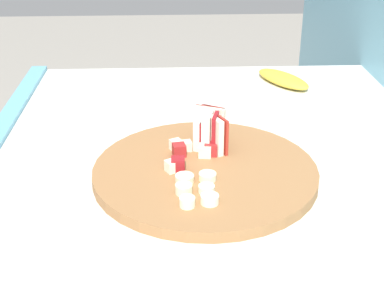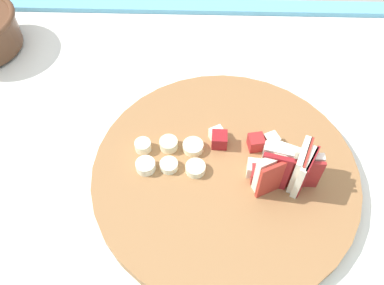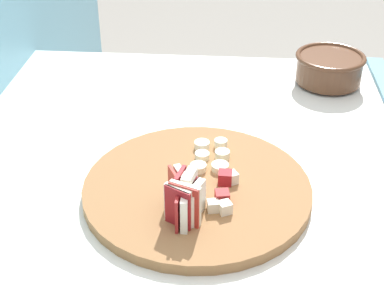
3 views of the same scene
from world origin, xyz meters
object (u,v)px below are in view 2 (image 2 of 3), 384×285
object	(u,v)px
apple_dice_pile	(248,151)
banana_slice_rows	(170,155)
cutting_board	(225,174)
apple_wedge_fan	(289,168)

from	to	relation	value
apple_dice_pile	banana_slice_rows	xyz separation A→B (m)	(0.11, 0.01, -0.00)
cutting_board	banana_slice_rows	world-z (taller)	banana_slice_rows
apple_dice_pile	banana_slice_rows	distance (m)	0.11
cutting_board	apple_wedge_fan	xyz separation A→B (m)	(-0.08, 0.01, 0.04)
cutting_board	apple_dice_pile	bearing A→B (deg)	-139.79
cutting_board	banana_slice_rows	bearing A→B (deg)	-13.65
apple_wedge_fan	cutting_board	bearing A→B (deg)	-8.93
apple_wedge_fan	apple_dice_pile	distance (m)	0.06
banana_slice_rows	apple_dice_pile	bearing A→B (deg)	-176.01
cutting_board	apple_dice_pile	distance (m)	0.04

